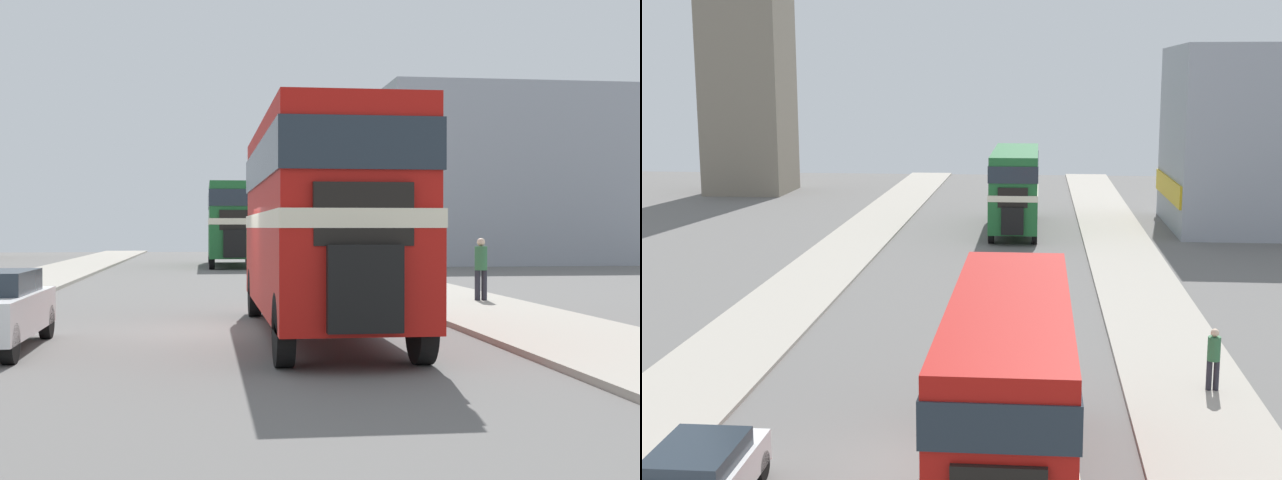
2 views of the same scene
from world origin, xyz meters
TOP-DOWN VIEW (x-y plane):
  - ground_plane at (0.00, 0.00)m, footprint 120.00×120.00m
  - sidewalk_right at (6.75, 0.00)m, footprint 3.50×120.00m
  - double_decker_bus at (2.12, -1.02)m, footprint 2.44×9.88m
  - bus_distant at (1.37, 31.24)m, footprint 2.53×10.63m
  - pedestrian_walking at (7.37, 5.25)m, footprint 0.34×0.34m
  - shop_building_block at (17.91, 33.11)m, footprint 15.84×9.99m

SIDE VIEW (x-z plane):
  - ground_plane at x=0.00m, z-range 0.00..0.00m
  - sidewalk_right at x=6.75m, z-range 0.00..0.12m
  - pedestrian_walking at x=7.37m, z-range 0.23..1.93m
  - double_decker_bus at x=2.12m, z-range 0.40..4.50m
  - bus_distant at x=1.37m, z-range 0.42..4.89m
  - shop_building_block at x=17.91m, z-range 0.00..10.14m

